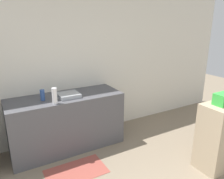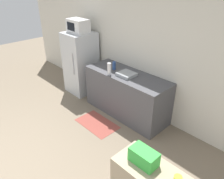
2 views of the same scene
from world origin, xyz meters
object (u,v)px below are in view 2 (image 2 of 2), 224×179
at_px(microwave, 78,26).
at_px(basket, 144,157).
at_px(bottle_tall, 109,69).
at_px(bottle_short, 114,66).
at_px(refrigerator, 81,63).

relative_size(microwave, basket, 1.73).
distance_m(microwave, bottle_tall, 1.40).
distance_m(bottle_tall, bottle_short, 0.28).
distance_m(microwave, bottle_short, 1.30).
xyz_separation_m(microwave, basket, (3.20, -1.56, -0.58)).
bearing_deg(refrigerator, basket, -26.02).
distance_m(bottle_short, basket, 2.62).
xyz_separation_m(bottle_tall, bottle_short, (-0.12, 0.25, -0.04)).
xyz_separation_m(microwave, bottle_short, (1.13, 0.04, -0.64)).
bearing_deg(bottle_tall, basket, -34.65).
height_order(refrigerator, microwave, microwave).
bearing_deg(microwave, refrigerator, 69.27).
relative_size(refrigerator, basket, 5.17).
height_order(microwave, basket, microwave).
relative_size(bottle_tall, basket, 0.84).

